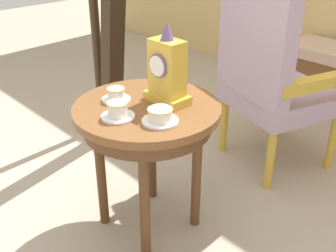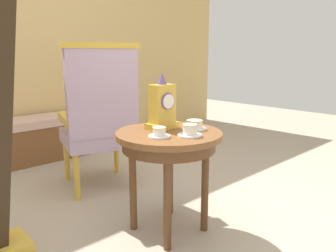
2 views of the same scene
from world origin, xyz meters
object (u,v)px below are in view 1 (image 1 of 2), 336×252
side_table (147,123)px  harp (108,23)px  mantel_clock (167,71)px  armchair (270,68)px  teacup_right (118,111)px  teacup_center (160,116)px  teacup_left (116,95)px

side_table → harp: size_ratio=0.34×
mantel_clock → armchair: bearing=88.8°
teacup_right → armchair: size_ratio=0.12×
teacup_center → harp: harp is taller
teacup_left → harp: 0.86m
teacup_left → harp: (-0.71, 0.48, 0.10)m
side_table → armchair: bearing=87.0°
teacup_right → mantel_clock: bearing=85.7°
teacup_left → teacup_right: 0.17m
side_table → mantel_clock: (0.03, 0.09, 0.22)m
side_table → harp: bearing=153.5°
side_table → teacup_center: (0.15, -0.06, 0.11)m
teacup_right → harp: size_ratio=0.07×
teacup_right → armchair: 0.98m
teacup_left → harp: bearing=146.0°
teacup_left → mantel_clock: mantel_clock is taller
harp → teacup_left: bearing=-34.0°
teacup_right → teacup_left: bearing=145.3°
teacup_right → harp: harp is taller
teacup_right → mantel_clock: size_ratio=0.40×
side_table → teacup_right: bearing=-86.3°
teacup_right → side_table: bearing=93.7°
teacup_left → teacup_right: size_ratio=0.92×
teacup_left → armchair: (0.17, 0.89, -0.05)m
teacup_left → mantel_clock: size_ratio=0.36×
side_table → harp: harp is taller
teacup_right → mantel_clock: (0.02, 0.24, 0.11)m
teacup_left → teacup_center: bearing=-0.3°
teacup_right → armchair: (0.03, 0.98, -0.06)m
teacup_left → teacup_center: same height
side_table → armchair: 0.83m
teacup_left → side_table: bearing=25.5°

